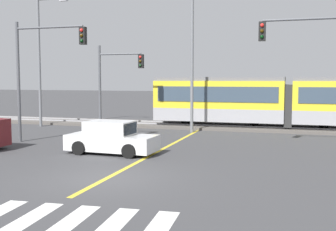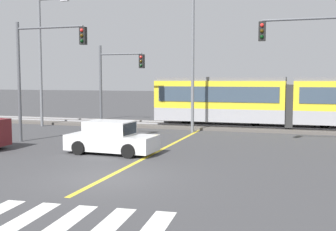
% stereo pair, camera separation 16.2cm
% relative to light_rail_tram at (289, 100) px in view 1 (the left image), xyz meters
% --- Properties ---
extents(ground_plane, '(200.00, 200.00, 0.00)m').
position_rel_light_rail_tram_xyz_m(ground_plane, '(-5.80, -16.35, -2.05)').
color(ground_plane, '#3D3D3F').
extents(track_bed, '(120.00, 4.00, 0.18)m').
position_rel_light_rail_tram_xyz_m(track_bed, '(-5.80, 0.01, -1.96)').
color(track_bed, '#56514C').
rests_on(track_bed, ground).
extents(rail_near, '(120.00, 0.08, 0.10)m').
position_rel_light_rail_tram_xyz_m(rail_near, '(-5.80, -0.71, -1.82)').
color(rail_near, '#939399').
rests_on(rail_near, track_bed).
extents(rail_far, '(120.00, 0.08, 0.10)m').
position_rel_light_rail_tram_xyz_m(rail_far, '(-5.80, 0.73, -1.82)').
color(rail_far, '#939399').
rests_on(rail_far, track_bed).
extents(light_rail_tram, '(18.50, 2.64, 3.43)m').
position_rel_light_rail_tram_xyz_m(light_rail_tram, '(0.00, 0.00, 0.00)').
color(light_rail_tram, '#9E9EA3').
rests_on(light_rail_tram, track_bed).
extents(crosswalk_stripe_3, '(0.77, 2.83, 0.01)m').
position_rel_light_rail_tram_xyz_m(crosswalk_stripe_3, '(-5.80, -20.89, -2.04)').
color(crosswalk_stripe_3, silver).
rests_on(crosswalk_stripe_3, ground).
extents(crosswalk_stripe_4, '(0.77, 2.83, 0.01)m').
position_rel_light_rail_tram_xyz_m(crosswalk_stripe_4, '(-4.70, -20.80, -2.04)').
color(crosswalk_stripe_4, silver).
rests_on(crosswalk_stripe_4, ground).
extents(crosswalk_stripe_5, '(0.77, 2.83, 0.01)m').
position_rel_light_rail_tram_xyz_m(crosswalk_stripe_5, '(-3.60, -20.72, -2.04)').
color(crosswalk_stripe_5, silver).
rests_on(crosswalk_stripe_5, ground).
extents(crosswalk_stripe_6, '(0.77, 2.83, 0.01)m').
position_rel_light_rail_tram_xyz_m(crosswalk_stripe_6, '(-2.51, -20.64, -2.04)').
color(crosswalk_stripe_6, silver).
rests_on(crosswalk_stripe_6, ground).
extents(lane_centre_line, '(0.20, 16.89, 0.01)m').
position_rel_light_rail_tram_xyz_m(lane_centre_line, '(-5.80, -10.44, -2.05)').
color(lane_centre_line, gold).
rests_on(lane_centre_line, ground).
extents(sedan_crossing, '(4.27, 2.06, 1.52)m').
position_rel_light_rail_tram_xyz_m(sedan_crossing, '(-7.71, -11.73, -1.35)').
color(sedan_crossing, silver).
rests_on(sedan_crossing, ground).
extents(traffic_light_mid_right, '(4.25, 0.38, 6.76)m').
position_rel_light_rail_tram_xyz_m(traffic_light_mid_right, '(1.52, -9.02, 2.38)').
color(traffic_light_mid_right, '#515459').
rests_on(traffic_light_mid_right, ground).
extents(traffic_light_far_left, '(3.25, 0.38, 5.72)m').
position_rel_light_rail_tram_xyz_m(traffic_light_far_left, '(-11.20, -3.56, 1.64)').
color(traffic_light_far_left, '#515459').
rests_on(traffic_light_far_left, ground).
extents(traffic_light_mid_left, '(4.25, 0.38, 6.56)m').
position_rel_light_rail_tram_xyz_m(traffic_light_mid_left, '(-12.76, -9.82, 2.33)').
color(traffic_light_mid_left, '#515459').
rests_on(traffic_light_mid_left, ground).
extents(street_lamp_west, '(2.49, 0.28, 9.32)m').
position_rel_light_rail_tram_xyz_m(street_lamp_west, '(-17.17, -2.96, 3.24)').
color(street_lamp_west, slate).
rests_on(street_lamp_west, ground).
extents(street_lamp_centre, '(2.24, 0.28, 9.22)m').
position_rel_light_rail_tram_xyz_m(street_lamp_centre, '(-5.77, -3.14, 3.15)').
color(street_lamp_centre, slate).
rests_on(street_lamp_centre, ground).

